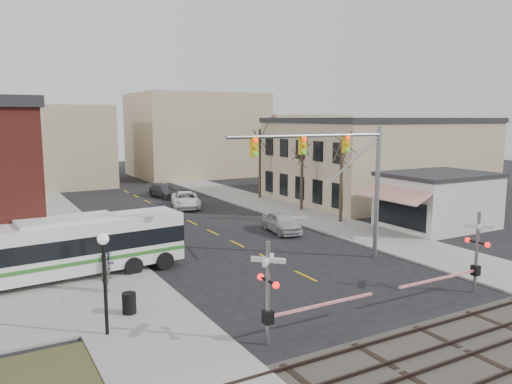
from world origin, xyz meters
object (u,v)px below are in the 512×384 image
Objects in this scene: rr_crossing_east at (471,254)px; car_b at (157,214)px; rr_crossing_west at (278,293)px; street_lamp at (104,262)px; pedestrian_far at (108,265)px; car_a at (282,223)px; traffic_signal_mast at (341,166)px; car_c at (186,200)px; car_d at (165,191)px; transit_bus at (68,247)px; pedestrian_near at (106,272)px; trash_bin at (129,303)px.

car_b is (-7.82, 23.63, -1.27)m from rr_crossing_east.
rr_crossing_west is at bearing 90.55° from car_b.
pedestrian_far is at bearing 76.30° from street_lamp.
car_a is 14.83m from pedestrian_far.
traffic_signal_mast reaches higher than pedestrian_far.
street_lamp is 2.69× the size of pedestrian_far.
street_lamp is at bearing 74.65° from car_b.
rr_crossing_west is 29.83m from car_c.
transit_bus is at bearing -128.46° from car_d.
transit_bus is 2.83× the size of car_a.
car_a is 15.99m from pedestrian_near.
rr_crossing_east reaches higher than transit_bus.
car_b is 6.94m from car_c.
car_d is 29.95m from pedestrian_near.
traffic_signal_mast is 5.35× the size of pedestrian_near.
rr_crossing_east reaches higher than trash_bin.
street_lamp is (-16.43, 3.72, 1.05)m from rr_crossing_east.
pedestrian_near reaches higher than car_c.
car_d is at bearing 67.13° from street_lamp.
rr_crossing_east reaches higher than car_d.
car_c is at bearing -101.95° from car_d.
car_a is at bearing -4.55° from pedestrian_far.
street_lamp is 0.85× the size of car_d.
car_b is at bearing 138.59° from car_a.
traffic_signal_mast is at bearing 116.55° from car_b.
street_lamp reaches higher than car_c.
rr_crossing_east is at bearing 116.34° from car_b.
rr_crossing_east reaches higher than car_c.
pedestrian_near is at bearing 71.41° from car_b.
rr_crossing_west is at bearing -111.59° from car_d.
car_c is at bearing 96.37° from rr_crossing_east.
transit_bus is 6.48× the size of pedestrian_near.
car_c is (-3.22, 28.83, -1.22)m from rr_crossing_east.
pedestrian_near is at bearing 116.81° from rr_crossing_west.
car_a is (-0.87, 15.58, -1.22)m from rr_crossing_east.
car_c is at bearing 33.09° from pedestrian_far.
rr_crossing_east is 24.93m from car_b.
pedestrian_far is at bearing 144.69° from rr_crossing_east.
rr_crossing_east is 16.10m from trash_bin.
pedestrian_near is at bearing 93.39° from trash_bin.
rr_crossing_west is 6.17× the size of trash_bin.
traffic_signal_mast reaches higher than car_c.
car_c is (13.28, 16.97, -1.02)m from transit_bus.
car_d is at bearing 103.32° from car_a.
street_lamp is (-5.51, 3.68, 1.05)m from rr_crossing_west.
street_lamp is 0.92× the size of car_a.
pedestrian_near is 1.28× the size of pedestrian_far.
rr_crossing_west is at bearing -51.92° from trash_bin.
car_a is at bearing 13.39° from transit_bus.
rr_crossing_east is 1.33× the size of car_b.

